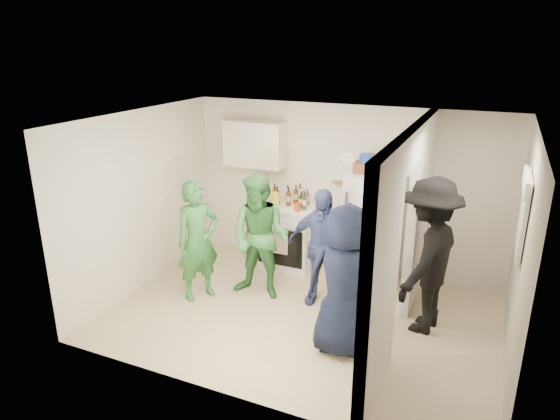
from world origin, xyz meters
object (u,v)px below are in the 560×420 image
Objects in this scene: stove at (289,235)px; blue_bowl at (368,158)px; wicker_basket at (367,167)px; yellow_cup_stack_top at (388,169)px; fridge at (370,229)px; person_navy at (344,281)px; person_green_left at (198,241)px; person_nook at (428,256)px; person_green_center at (260,237)px; person_denim at (321,247)px.

stove is 1.77m from blue_bowl.
yellow_cup_stack_top is (0.32, -0.15, 0.05)m from wicker_basket.
person_navy is (0.18, -1.84, 0.06)m from fridge.
wicker_basket is at bearing -21.88° from person_green_left.
blue_bowl is 0.15× the size of person_green_left.
wicker_basket is at bearing -121.45° from person_nook.
yellow_cup_stack_top is 0.14× the size of person_navy.
fridge is 1.62m from person_green_center.
person_navy is at bearing -54.73° from person_denim.
person_nook is at bearing -50.67° from yellow_cup_stack_top.
fridge is 1.85m from person_navy.
person_green_center is (-1.23, -1.05, 0.05)m from fridge.
yellow_cup_stack_top is at bearing -25.11° from blue_bowl.
person_navy is (1.45, -1.87, 0.38)m from stove.
yellow_cup_stack_top reaches higher than fridge.
person_denim is at bearing -66.19° from person_navy.
wicker_basket is 0.20× the size of person_navy.
person_nook is (0.94, -0.98, 0.15)m from fridge.
person_green_center is 1.08× the size of person_denim.
blue_bowl reaches higher than person_navy.
fridge is 1.37m from person_nook.
wicker_basket reaches higher than stove.
person_denim is at bearing 10.20° from person_green_center.
person_navy is at bearing -28.14° from person_nook.
person_green_center is 0.90× the size of person_nook.
stove is at bearing 135.73° from person_denim.
blue_bowl is 0.13× the size of person_nook.
stove is 1.95m from yellow_cup_stack_top.
yellow_cup_stack_top is (0.22, -0.10, 0.93)m from fridge.
person_green_left is at bearing -158.22° from person_denim.
person_green_center is 0.83m from person_denim.
yellow_cup_stack_top is at bearing -28.95° from person_green_left.
yellow_cup_stack_top is 0.13× the size of person_nook.
person_nook is (0.76, 0.87, 0.08)m from person_navy.
blue_bowl reaches higher than person_denim.
wicker_basket is 1.78m from person_green_center.
person_denim is at bearing -128.84° from yellow_cup_stack_top.
person_denim is (-0.42, -0.89, -0.01)m from fridge.
person_nook is (1.36, -0.09, 0.15)m from person_denim.
fridge is at bearing 155.56° from yellow_cup_stack_top.
fridge is at bearing 68.03° from person_denim.
person_denim is 0.92× the size of person_navy.
fridge is at bearing -92.80° from person_navy.
person_green_center is at bearing -166.19° from person_denim.
person_green_left is at bearing -19.48° from person_navy.
person_green_center is (-1.13, -1.10, -0.96)m from blue_bowl.
stove is 0.56× the size of person_navy.
person_green_center reaches higher than stove.
person_nook is at bearing 1.32° from person_green_center.
blue_bowl is at bearing -89.96° from person_navy.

